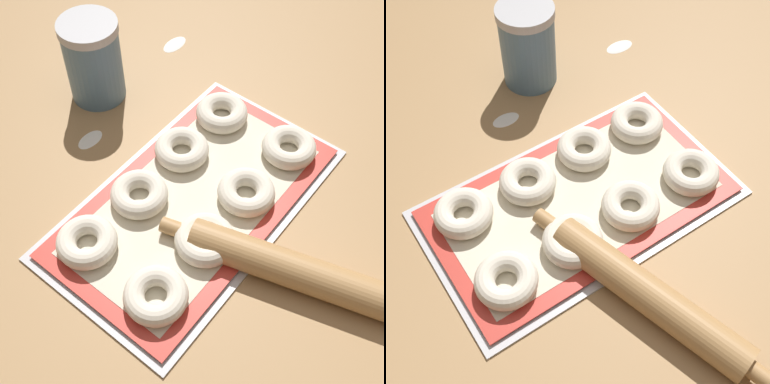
% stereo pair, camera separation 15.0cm
% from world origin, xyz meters
% --- Properties ---
extents(ground_plane, '(2.80, 2.80, 0.00)m').
position_xyz_m(ground_plane, '(0.00, 0.00, 0.00)').
color(ground_plane, '#A87F51').
extents(baking_tray, '(0.49, 0.28, 0.01)m').
position_xyz_m(baking_tray, '(0.02, 0.00, 0.00)').
color(baking_tray, silver).
rests_on(baking_tray, ground_plane).
extents(baking_mat, '(0.46, 0.26, 0.00)m').
position_xyz_m(baking_mat, '(0.02, 0.00, 0.01)').
color(baking_mat, red).
rests_on(baking_mat, baking_tray).
extents(bagel_front_far_left, '(0.09, 0.09, 0.03)m').
position_xyz_m(bagel_front_far_left, '(-0.15, -0.07, 0.03)').
color(bagel_front_far_left, silver).
rests_on(bagel_front_far_left, baking_mat).
extents(bagel_front_mid_left, '(0.09, 0.09, 0.03)m').
position_xyz_m(bagel_front_mid_left, '(-0.04, -0.06, 0.03)').
color(bagel_front_mid_left, silver).
rests_on(bagel_front_mid_left, baking_mat).
extents(bagel_front_mid_right, '(0.09, 0.09, 0.03)m').
position_xyz_m(bagel_front_mid_right, '(0.07, -0.06, 0.03)').
color(bagel_front_mid_right, silver).
rests_on(bagel_front_mid_right, baking_mat).
extents(bagel_front_far_right, '(0.09, 0.09, 0.03)m').
position_xyz_m(bagel_front_far_right, '(0.19, -0.06, 0.03)').
color(bagel_front_far_right, silver).
rests_on(bagel_front_far_right, baking_mat).
extents(bagel_back_far_left, '(0.09, 0.09, 0.03)m').
position_xyz_m(bagel_back_far_left, '(-0.15, 0.07, 0.03)').
color(bagel_back_far_left, silver).
rests_on(bagel_back_far_left, baking_mat).
extents(bagel_back_mid_left, '(0.09, 0.09, 0.03)m').
position_xyz_m(bagel_back_mid_left, '(-0.04, 0.07, 0.03)').
color(bagel_back_mid_left, silver).
rests_on(bagel_back_mid_left, baking_mat).
extents(bagel_back_mid_right, '(0.09, 0.09, 0.03)m').
position_xyz_m(bagel_back_mid_right, '(0.08, 0.07, 0.03)').
color(bagel_back_mid_right, silver).
rests_on(bagel_back_mid_right, baking_mat).
extents(bagel_back_far_right, '(0.09, 0.09, 0.03)m').
position_xyz_m(bagel_back_far_right, '(0.18, 0.07, 0.03)').
color(bagel_back_far_right, silver).
rests_on(bagel_back_far_right, baking_mat).
extents(flour_canister, '(0.10, 0.10, 0.16)m').
position_xyz_m(flour_canister, '(0.11, 0.30, 0.08)').
color(flour_canister, slate).
rests_on(flour_canister, ground_plane).
extents(rolling_pin, '(0.14, 0.40, 0.05)m').
position_xyz_m(rolling_pin, '(-0.00, -0.19, 0.03)').
color(rolling_pin, '#AD7F4C').
rests_on(rolling_pin, ground_plane).
extents(flour_patch_near, '(0.06, 0.03, 0.00)m').
position_xyz_m(flour_patch_near, '(0.30, 0.28, 0.00)').
color(flour_patch_near, white).
rests_on(flour_patch_near, ground_plane).
extents(flour_patch_far, '(0.05, 0.03, 0.00)m').
position_xyz_m(flour_patch_far, '(0.01, 0.23, 0.00)').
color(flour_patch_far, white).
rests_on(flour_patch_far, ground_plane).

